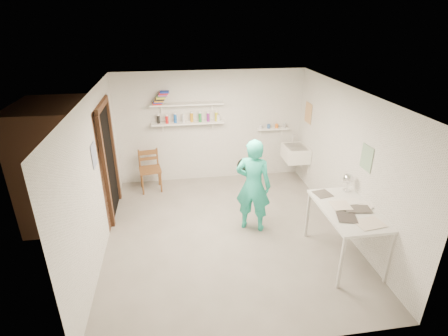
{
  "coord_description": "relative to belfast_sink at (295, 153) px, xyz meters",
  "views": [
    {
      "loc": [
        -0.81,
        -4.94,
        3.48
      ],
      "look_at": [
        0.0,
        0.4,
        1.05
      ],
      "focal_mm": 28.0,
      "sensor_mm": 36.0,
      "label": 1
    }
  ],
  "objects": [
    {
      "name": "floor",
      "position": [
        -1.75,
        -1.7,
        -0.71
      ],
      "size": [
        4.0,
        4.5,
        0.02
      ],
      "primitive_type": "cube",
      "color": "slate",
      "rests_on": "ground"
    },
    {
      "name": "ceiling",
      "position": [
        -1.75,
        -1.7,
        1.71
      ],
      "size": [
        4.0,
        4.5,
        0.02
      ],
      "primitive_type": "cube",
      "color": "silver",
      "rests_on": "wall_back"
    },
    {
      "name": "wall_back",
      "position": [
        -1.75,
        0.56,
        0.5
      ],
      "size": [
        4.0,
        0.02,
        2.4
      ],
      "primitive_type": "cube",
      "color": "silver",
      "rests_on": "ground"
    },
    {
      "name": "wall_front",
      "position": [
        -1.75,
        -3.96,
        0.5
      ],
      "size": [
        4.0,
        0.02,
        2.4
      ],
      "primitive_type": "cube",
      "color": "silver",
      "rests_on": "ground"
    },
    {
      "name": "wall_left",
      "position": [
        -3.76,
        -1.7,
        0.5
      ],
      "size": [
        0.02,
        4.5,
        2.4
      ],
      "primitive_type": "cube",
      "color": "silver",
      "rests_on": "ground"
    },
    {
      "name": "wall_right",
      "position": [
        0.26,
        -1.7,
        0.5
      ],
      "size": [
        0.02,
        4.5,
        2.4
      ],
      "primitive_type": "cube",
      "color": "silver",
      "rests_on": "ground"
    },
    {
      "name": "doorway_recess",
      "position": [
        -3.74,
        -0.65,
        0.3
      ],
      "size": [
        0.02,
        0.9,
        2.0
      ],
      "primitive_type": "cube",
      "color": "black",
      "rests_on": "wall_left"
    },
    {
      "name": "corridor_box",
      "position": [
        -4.45,
        -0.65,
        0.35
      ],
      "size": [
        1.4,
        1.5,
        2.1
      ],
      "primitive_type": "cube",
      "color": "brown",
      "rests_on": "ground"
    },
    {
      "name": "door_lintel",
      "position": [
        -3.72,
        -0.65,
        1.35
      ],
      "size": [
        0.06,
        1.05,
        0.1
      ],
      "primitive_type": "cube",
      "color": "brown",
      "rests_on": "wall_left"
    },
    {
      "name": "door_jamb_near",
      "position": [
        -3.72,
        -1.15,
        0.3
      ],
      "size": [
        0.06,
        0.1,
        2.0
      ],
      "primitive_type": "cube",
      "color": "brown",
      "rests_on": "ground"
    },
    {
      "name": "door_jamb_far",
      "position": [
        -3.72,
        -0.15,
        0.3
      ],
      "size": [
        0.06,
        0.1,
        2.0
      ],
      "primitive_type": "cube",
      "color": "brown",
      "rests_on": "ground"
    },
    {
      "name": "shelf_lower",
      "position": [
        -2.25,
        0.43,
        0.65
      ],
      "size": [
        1.5,
        0.22,
        0.03
      ],
      "primitive_type": "cube",
      "color": "white",
      "rests_on": "wall_back"
    },
    {
      "name": "shelf_upper",
      "position": [
        -2.25,
        0.43,
        1.05
      ],
      "size": [
        1.5,
        0.22,
        0.03
      ],
      "primitive_type": "cube",
      "color": "white",
      "rests_on": "wall_back"
    },
    {
      "name": "ledge_shelf",
      "position": [
        -0.4,
        0.47,
        0.42
      ],
      "size": [
        0.7,
        0.14,
        0.03
      ],
      "primitive_type": "cube",
      "color": "white",
      "rests_on": "wall_back"
    },
    {
      "name": "poster_left",
      "position": [
        -3.74,
        -1.65,
        0.85
      ],
      "size": [
        0.01,
        0.28,
        0.36
      ],
      "primitive_type": "cube",
      "color": "#334C7F",
      "rests_on": "wall_left"
    },
    {
      "name": "poster_right_a",
      "position": [
        0.24,
        0.1,
        0.85
      ],
      "size": [
        0.01,
        0.34,
        0.42
      ],
      "primitive_type": "cube",
      "color": "#995933",
      "rests_on": "wall_right"
    },
    {
      "name": "poster_right_b",
      "position": [
        0.24,
        -2.25,
        0.8
      ],
      "size": [
        0.01,
        0.3,
        0.38
      ],
      "primitive_type": "cube",
      "color": "#3F724C",
      "rests_on": "wall_right"
    },
    {
      "name": "belfast_sink",
      "position": [
        0.0,
        0.0,
        0.0
      ],
      "size": [
        0.48,
        0.6,
        0.3
      ],
      "primitive_type": "cube",
      "color": "white",
      "rests_on": "wall_right"
    },
    {
      "name": "man",
      "position": [
        -1.3,
        -1.58,
        0.12
      ],
      "size": [
        0.71,
        0.61,
        1.64
      ],
      "primitive_type": "imported",
      "rotation": [
        0.0,
        0.0,
        2.71
      ],
      "color": "#25BC9F",
      "rests_on": "ground"
    },
    {
      "name": "wall_clock",
      "position": [
        -1.39,
        -1.38,
        0.39
      ],
      "size": [
        0.28,
        0.16,
        0.29
      ],
      "primitive_type": "cylinder",
      "rotation": [
        1.57,
        0.0,
        -0.43
      ],
      "color": "#F8EBA9",
      "rests_on": "man"
    },
    {
      "name": "wooden_chair",
      "position": [
        -3.09,
        0.13,
        -0.23
      ],
      "size": [
        0.49,
        0.47,
        0.93
      ],
      "primitive_type": "cube",
      "rotation": [
        0.0,
        0.0,
        0.15
      ],
      "color": "brown",
      "rests_on": "ground"
    },
    {
      "name": "work_table",
      "position": [
        -0.11,
        -2.59,
        -0.27
      ],
      "size": [
        0.78,
        1.3,
        0.87
      ],
      "primitive_type": "cube",
      "color": "silver",
      "rests_on": "ground"
    },
    {
      "name": "desk_lamp",
      "position": [
        0.1,
        -2.07,
        0.39
      ],
      "size": [
        0.16,
        0.16,
        0.16
      ],
      "primitive_type": "sphere",
      "color": "silver",
      "rests_on": "work_table"
    },
    {
      "name": "spray_cans",
      "position": [
        -2.25,
        0.43,
        0.75
      ],
      "size": [
        1.29,
        0.06,
        0.17
      ],
      "color": "black",
      "rests_on": "shelf_lower"
    },
    {
      "name": "book_stack",
      "position": [
        -2.77,
        0.43,
        1.19
      ],
      "size": [
        0.34,
        0.14,
        0.25
      ],
      "color": "red",
      "rests_on": "shelf_upper"
    },
    {
      "name": "ledge_pots",
      "position": [
        -0.4,
        0.47,
        0.48
      ],
      "size": [
        0.48,
        0.07,
        0.09
      ],
      "color": "silver",
      "rests_on": "ledge_shelf"
    },
    {
      "name": "papers",
      "position": [
        -0.11,
        -2.59,
        0.18
      ],
      "size": [
        0.3,
        0.22,
        0.03
      ],
      "color": "silver",
      "rests_on": "work_table"
    }
  ]
}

